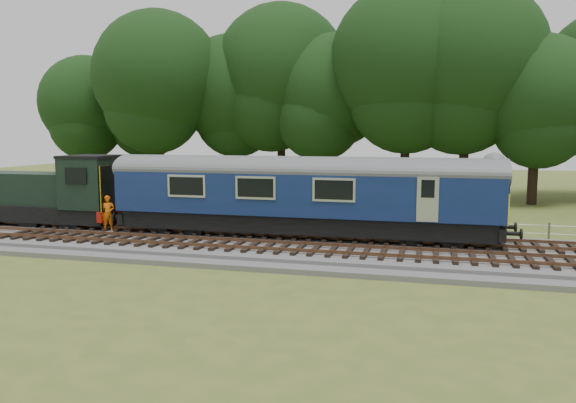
# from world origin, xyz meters

# --- Properties ---
(ground) EXTENTS (120.00, 120.00, 0.00)m
(ground) POSITION_xyz_m (0.00, 0.00, 0.00)
(ground) COLOR #516123
(ground) RESTS_ON ground
(ballast) EXTENTS (70.00, 7.00, 0.35)m
(ballast) POSITION_xyz_m (0.00, 0.00, 0.17)
(ballast) COLOR #4C4C4F
(ballast) RESTS_ON ground
(track_north) EXTENTS (67.20, 2.40, 0.21)m
(track_north) POSITION_xyz_m (0.00, 1.40, 0.42)
(track_north) COLOR black
(track_north) RESTS_ON ballast
(track_south) EXTENTS (67.20, 2.40, 0.21)m
(track_south) POSITION_xyz_m (0.00, -1.60, 0.42)
(track_south) COLOR black
(track_south) RESTS_ON ballast
(fence) EXTENTS (64.00, 0.12, 1.00)m
(fence) POSITION_xyz_m (0.00, 4.50, 0.00)
(fence) COLOR #6B6054
(fence) RESTS_ON ground
(tree_line) EXTENTS (70.00, 8.00, 18.00)m
(tree_line) POSITION_xyz_m (0.00, 22.00, 0.00)
(tree_line) COLOR black
(tree_line) RESTS_ON ground
(dmu_railcar) EXTENTS (18.05, 2.86, 3.88)m
(dmu_railcar) POSITION_xyz_m (-3.42, 1.40, 2.61)
(dmu_railcar) COLOR black
(dmu_railcar) RESTS_ON ground
(shunter_loco) EXTENTS (8.92, 2.60, 3.38)m
(shunter_loco) POSITION_xyz_m (-17.35, 1.40, 1.97)
(shunter_loco) COLOR black
(shunter_loco) RESTS_ON ground
(worker) EXTENTS (0.77, 0.68, 1.78)m
(worker) POSITION_xyz_m (-13.12, 0.43, 1.24)
(worker) COLOR orange
(worker) RESTS_ON ballast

